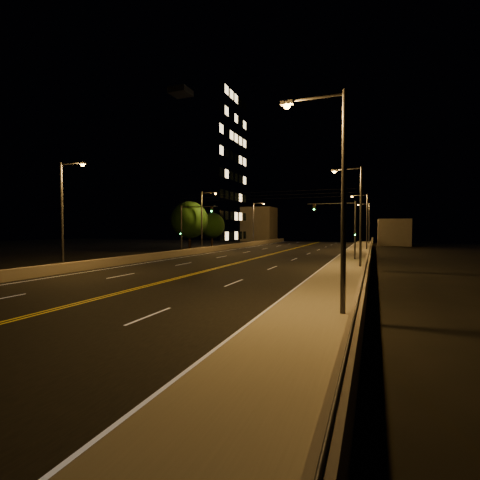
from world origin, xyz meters
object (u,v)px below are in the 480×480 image
(streetlight_1, at_px, (357,210))
(traffic_signal_right, at_px, (345,224))
(streetlight_5, at_px, (204,217))
(streetlight_4, at_px, (65,209))
(streetlight_6, at_px, (255,221))
(building_tower, at_px, (181,170))
(streetlight_3, at_px, (368,221))
(streetlight_0, at_px, (336,188))
(streetlight_2, at_px, (365,218))
(traffic_signal_left, at_px, (188,224))
(tree_0, at_px, (190,220))
(tree_1, at_px, (212,225))

(streetlight_1, distance_m, traffic_signal_right, 7.39)
(streetlight_1, distance_m, streetlight_5, 25.30)
(streetlight_4, bearing_deg, streetlight_6, 90.00)
(streetlight_1, bearing_deg, streetlight_5, 147.86)
(streetlight_6, distance_m, traffic_signal_right, 35.24)
(streetlight_5, xyz_separation_m, building_tower, (-15.30, 19.57, 10.64))
(streetlight_3, bearing_deg, streetlight_0, -90.00)
(streetlight_0, height_order, streetlight_2, same)
(streetlight_6, xyz_separation_m, traffic_signal_left, (1.09, -29.04, -1.06))
(streetlight_0, relative_size, tree_0, 1.15)
(streetlight_6, xyz_separation_m, tree_0, (-3.34, -20.86, -0.28))
(streetlight_0, bearing_deg, tree_1, 121.13)
(streetlight_5, height_order, tree_0, streetlight_5)
(streetlight_3, relative_size, streetlight_6, 1.00)
(streetlight_6, bearing_deg, traffic_signal_right, -55.53)
(streetlight_4, bearing_deg, streetlight_1, 25.80)
(streetlight_0, xyz_separation_m, building_tower, (-36.72, 50.31, 10.64))
(streetlight_4, relative_size, traffic_signal_left, 1.37)
(traffic_signal_right, bearing_deg, streetlight_3, 87.81)
(streetlight_0, bearing_deg, streetlight_4, 162.08)
(streetlight_3, xyz_separation_m, building_tower, (-36.72, -13.06, 10.64))
(streetlight_1, bearing_deg, streetlight_2, 90.00)
(streetlight_2, bearing_deg, streetlight_5, -151.03)
(streetlight_5, distance_m, traffic_signal_right, 20.93)
(streetlight_2, bearing_deg, streetlight_6, 153.05)
(streetlight_4, distance_m, tree_0, 25.91)
(tree_0, bearing_deg, streetlight_6, 80.91)
(streetlight_4, distance_m, building_tower, 47.22)
(streetlight_6, bearing_deg, traffic_signal_left, -87.86)
(streetlight_6, distance_m, building_tower, 18.90)
(streetlight_3, relative_size, streetlight_4, 1.00)
(streetlight_2, xyz_separation_m, tree_0, (-24.76, -9.97, -0.28))
(traffic_signal_right, distance_m, tree_0, 24.68)
(streetlight_2, relative_size, streetlight_3, 1.00)
(streetlight_4, bearing_deg, traffic_signal_left, 86.45)
(streetlight_0, height_order, traffic_signal_left, streetlight_0)
(streetlight_0, distance_m, streetlight_3, 63.37)
(streetlight_2, bearing_deg, streetlight_0, -90.00)
(streetlight_0, xyz_separation_m, streetlight_5, (-21.42, 30.74, 0.00))
(building_tower, bearing_deg, streetlight_1, -41.97)
(streetlight_4, relative_size, traffic_signal_right, 1.37)
(streetlight_0, height_order, tree_0, streetlight_0)
(tree_0, bearing_deg, traffic_signal_right, -19.36)
(streetlight_4, relative_size, tree_0, 1.15)
(traffic_signal_right, relative_size, building_tower, 0.20)
(streetlight_2, height_order, traffic_signal_right, streetlight_2)
(traffic_signal_right, bearing_deg, streetlight_6, 124.47)
(traffic_signal_left, relative_size, tree_1, 1.00)
(streetlight_6, bearing_deg, streetlight_2, -26.95)
(traffic_signal_right, bearing_deg, streetlight_2, 85.32)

